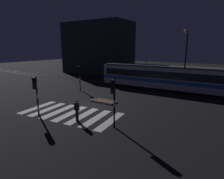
# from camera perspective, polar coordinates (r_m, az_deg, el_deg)

# --- Properties ---
(ground_plane) EXTENTS (120.00, 120.00, 0.00)m
(ground_plane) POSITION_cam_1_polar(r_m,az_deg,el_deg) (18.64, -6.85, -4.97)
(ground_plane) COLOR black
(rail_near) EXTENTS (80.00, 0.12, 0.03)m
(rail_near) POSITION_cam_1_polar(r_m,az_deg,el_deg) (27.08, 6.95, 0.60)
(rail_near) COLOR #59595E
(rail_near) RESTS_ON ground
(rail_far) EXTENTS (80.00, 0.12, 0.03)m
(rail_far) POSITION_cam_1_polar(r_m,az_deg,el_deg) (28.36, 8.20, 1.10)
(rail_far) COLOR #59595E
(rail_far) RESTS_ON ground
(crosswalk_zebra) EXTENTS (8.83, 5.02, 0.02)m
(crosswalk_zebra) POSITION_cam_1_polar(r_m,az_deg,el_deg) (16.85, -12.39, -7.08)
(crosswalk_zebra) COLOR silver
(crosswalk_zebra) RESTS_ON ground
(traffic_island) EXTENTS (2.70, 1.16, 0.18)m
(traffic_island) POSITION_cam_1_polar(r_m,az_deg,el_deg) (19.85, -2.58, -3.54)
(traffic_island) COLOR slate
(traffic_island) RESTS_ON ground
(traffic_light_kerb_mid_left) EXTENTS (0.36, 0.42, 3.35)m
(traffic_light_kerb_mid_left) POSITION_cam_1_polar(r_m,az_deg,el_deg) (16.57, -21.97, -0.13)
(traffic_light_kerb_mid_left) COLOR black
(traffic_light_kerb_mid_left) RESTS_ON ground
(traffic_light_corner_far_left) EXTENTS (0.36, 0.42, 3.31)m
(traffic_light_corner_far_left) POSITION_cam_1_polar(r_m,az_deg,el_deg) (24.98, -9.84, 4.54)
(traffic_light_corner_far_left) COLOR black
(traffic_light_corner_far_left) RESTS_ON ground
(traffic_light_corner_near_right) EXTENTS (0.36, 0.42, 3.56)m
(traffic_light_corner_near_right) POSITION_cam_1_polar(r_m,az_deg,el_deg) (12.97, 0.49, -1.90)
(traffic_light_corner_near_right) COLOR black
(traffic_light_corner_near_right) RESTS_ON ground
(street_lamp_trackside_right) EXTENTS (0.44, 1.21, 7.54)m
(street_lamp_trackside_right) POSITION_cam_1_polar(r_m,az_deg,el_deg) (23.81, 21.22, 9.72)
(street_lamp_trackside_right) COLOR black
(street_lamp_trackside_right) RESTS_ON ground
(tram) EXTENTS (17.75, 2.58, 4.15)m
(tram) POSITION_cam_1_polar(r_m,az_deg,el_deg) (26.07, 15.38, 3.65)
(tram) COLOR silver
(tram) RESTS_ON ground
(pedestrian_waiting_at_kerb) EXTENTS (0.36, 0.24, 1.71)m
(pedestrian_waiting_at_kerb) POSITION_cam_1_polar(r_m,az_deg,el_deg) (14.82, -10.54, -6.20)
(pedestrian_waiting_at_kerb) COLOR black
(pedestrian_waiting_at_kerb) RESTS_ON ground
(building_backdrop) EXTENTS (14.22, 8.00, 10.85)m
(building_backdrop) POSITION_cam_1_polar(r_m,az_deg,el_deg) (42.55, -4.24, 12.31)
(building_backdrop) COLOR #2D2D33
(building_backdrop) RESTS_ON ground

